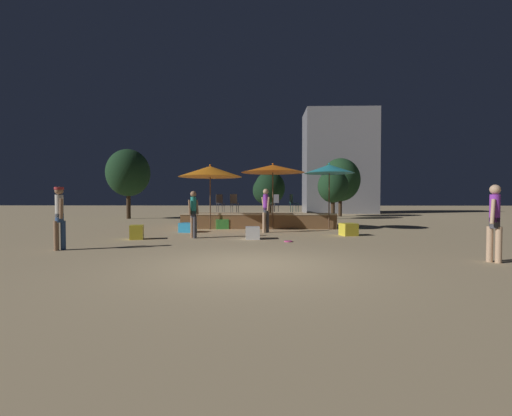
{
  "coord_description": "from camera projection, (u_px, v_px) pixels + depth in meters",
  "views": [
    {
      "loc": [
        0.37,
        -7.23,
        1.43
      ],
      "look_at": [
        0.0,
        6.11,
        1.05
      ],
      "focal_mm": 24.0,
      "sensor_mm": 36.0,
      "label": 1
    }
  ],
  "objects": [
    {
      "name": "bistro_chair_1",
      "position": [
        234.0,
        201.0,
        16.76
      ],
      "size": [
        0.42,
        0.42,
        0.9
      ],
      "rotation": [
        0.0,
        0.0,
        2.93
      ],
      "color": "#47474C",
      "rests_on": "wooden_deck"
    },
    {
      "name": "bistro_chair_0",
      "position": [
        275.0,
        201.0,
        17.81
      ],
      "size": [
        0.48,
        0.48,
        0.9
      ],
      "rotation": [
        0.0,
        0.0,
        5.55
      ],
      "color": "#47474C",
      "rests_on": "wooden_deck"
    },
    {
      "name": "background_tree_3",
      "position": [
        265.0,
        191.0,
        29.06
      ],
      "size": [
        2.1,
        2.1,
        3.26
      ],
      "color": "#3D2B1C",
      "rests_on": "ground"
    },
    {
      "name": "cube_seat_1",
      "position": [
        253.0,
        233.0,
        11.94
      ],
      "size": [
        0.52,
        0.52,
        0.43
      ],
      "rotation": [
        0.0,
        0.0,
        0.06
      ],
      "color": "white",
      "rests_on": "ground"
    },
    {
      "name": "cube_seat_3",
      "position": [
        222.0,
        224.0,
        16.02
      ],
      "size": [
        0.69,
        0.69,
        0.45
      ],
      "rotation": [
        0.0,
        0.0,
        0.22
      ],
      "color": "#4CC651",
      "rests_on": "ground"
    },
    {
      "name": "patio_umbrella_0",
      "position": [
        210.0,
        172.0,
        15.59
      ],
      "size": [
        2.91,
        2.91,
        2.98
      ],
      "color": "brown",
      "rests_on": "ground"
    },
    {
      "name": "cube_seat_2",
      "position": [
        137.0,
        232.0,
        11.89
      ],
      "size": [
        0.54,
        0.54,
        0.49
      ],
      "rotation": [
        0.0,
        0.0,
        0.25
      ],
      "color": "yellow",
      "rests_on": "ground"
    },
    {
      "name": "patio_umbrella_1",
      "position": [
        273.0,
        169.0,
        15.64
      ],
      "size": [
        2.91,
        2.91,
        3.04
      ],
      "color": "brown",
      "rests_on": "ground"
    },
    {
      "name": "background_tree_4",
      "position": [
        270.0,
        188.0,
        25.68
      ],
      "size": [
        2.28,
        2.28,
        3.46
      ],
      "color": "#3D2B1C",
      "rests_on": "ground"
    },
    {
      "name": "cube_seat_0",
      "position": [
        348.0,
        229.0,
        13.08
      ],
      "size": [
        0.68,
        0.68,
        0.47
      ],
      "rotation": [
        0.0,
        0.0,
        0.25
      ],
      "color": "yellow",
      "rests_on": "ground"
    },
    {
      "name": "frisbee_disc",
      "position": [
        288.0,
        241.0,
        11.19
      ],
      "size": [
        0.27,
        0.27,
        0.03
      ],
      "color": "#E54C99",
      "rests_on": "ground"
    },
    {
      "name": "person_1",
      "position": [
        495.0,
        220.0,
        7.58
      ],
      "size": [
        0.39,
        0.39,
        1.73
      ],
      "rotation": [
        0.0,
        0.0,
        5.49
      ],
      "color": "tan",
      "rests_on": "ground"
    },
    {
      "name": "ground_plane",
      "position": [
        248.0,
        265.0,
        7.27
      ],
      "size": [
        120.0,
        120.0,
        0.0
      ],
      "primitive_type": "plane",
      "color": "tan"
    },
    {
      "name": "bistro_chair_3",
      "position": [
        293.0,
        201.0,
        17.2
      ],
      "size": [
        0.43,
        0.43,
        0.9
      ],
      "rotation": [
        0.0,
        0.0,
        1.88
      ],
      "color": "#1E4C47",
      "rests_on": "wooden_deck"
    },
    {
      "name": "background_tree_2",
      "position": [
        128.0,
        173.0,
        23.82
      ],
      "size": [
        2.98,
        2.98,
        4.84
      ],
      "color": "#3D2B1C",
      "rests_on": "ground"
    },
    {
      "name": "person_0",
      "position": [
        266.0,
        208.0,
        14.21
      ],
      "size": [
        0.39,
        0.48,
        1.82
      ],
      "rotation": [
        0.0,
        0.0,
        0.64
      ],
      "color": "tan",
      "rests_on": "ground"
    },
    {
      "name": "background_tree_1",
      "position": [
        333.0,
        186.0,
        23.66
      ],
      "size": [
        2.09,
        2.09,
        3.42
      ],
      "color": "#3D2B1C",
      "rests_on": "ground"
    },
    {
      "name": "person_2",
      "position": [
        193.0,
        213.0,
        12.22
      ],
      "size": [
        0.35,
        0.38,
        1.69
      ],
      "rotation": [
        0.0,
        0.0,
        5.55
      ],
      "color": "#997051",
      "rests_on": "ground"
    },
    {
      "name": "bistro_chair_2",
      "position": [
        220.0,
        201.0,
        17.6
      ],
      "size": [
        0.46,
        0.46,
        0.9
      ],
      "rotation": [
        0.0,
        0.0,
        0.46
      ],
      "color": "#47474C",
      "rests_on": "wooden_deck"
    },
    {
      "name": "background_tree_0",
      "position": [
        340.0,
        180.0,
        26.87
      ],
      "size": [
        3.07,
        3.07,
        4.57
      ],
      "color": "#3D2B1C",
      "rests_on": "ground"
    },
    {
      "name": "distant_building",
      "position": [
        339.0,
        163.0,
        33.24
      ],
      "size": [
        6.68,
        4.21,
        9.82
      ],
      "color": "gray",
      "rests_on": "ground"
    },
    {
      "name": "wooden_deck",
      "position": [
        259.0,
        220.0,
        17.04
      ],
      "size": [
        7.26,
        2.56,
        0.73
      ],
      "color": "brown",
      "rests_on": "ground"
    },
    {
      "name": "cube_seat_4",
      "position": [
        188.0,
        227.0,
        14.38
      ],
      "size": [
        0.71,
        0.71,
        0.4
      ],
      "rotation": [
        0.0,
        0.0,
        -0.25
      ],
      "color": "#2D9EDB",
      "rests_on": "ground"
    },
    {
      "name": "patio_umbrella_2",
      "position": [
        329.0,
        169.0,
        15.51
      ],
      "size": [
        2.25,
        2.25,
        3.04
      ],
      "color": "brown",
      "rests_on": "ground"
    },
    {
      "name": "person_3",
      "position": [
        59.0,
        214.0,
        9.37
      ],
      "size": [
        0.44,
        0.42,
        1.74
      ],
      "rotation": [
        0.0,
        0.0,
        3.96
      ],
      "color": "#2D4C7F",
      "rests_on": "ground"
    }
  ]
}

